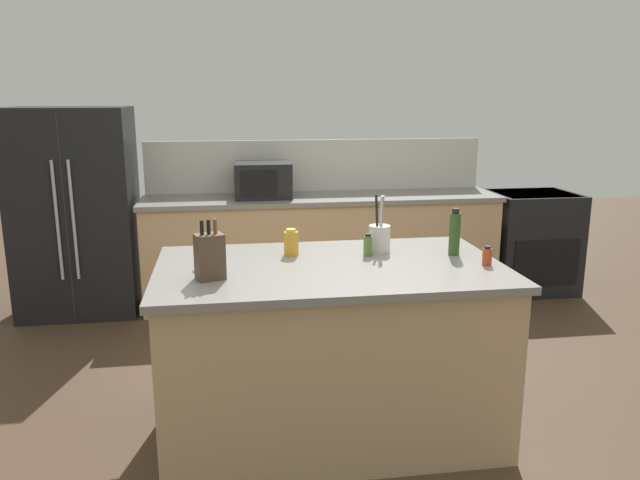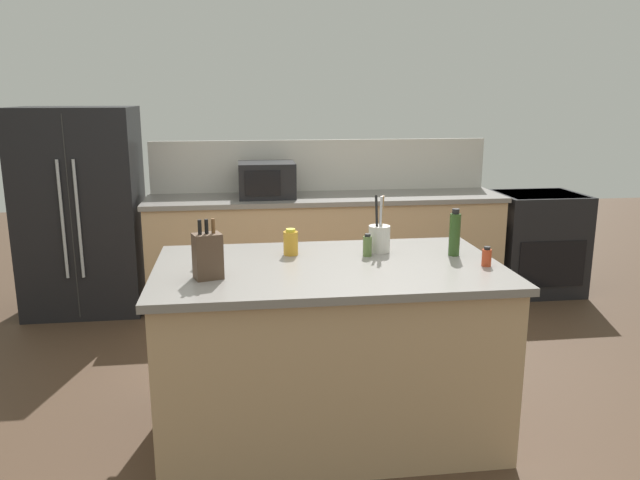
% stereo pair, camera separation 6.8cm
% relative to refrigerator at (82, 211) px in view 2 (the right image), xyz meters
% --- Properties ---
extents(ground_plane, '(14.00, 14.00, 0.00)m').
position_rel_refrigerator_xyz_m(ground_plane, '(1.75, -2.25, -0.85)').
color(ground_plane, '#473323').
extents(back_counter_run, '(3.09, 0.66, 0.94)m').
position_rel_refrigerator_xyz_m(back_counter_run, '(2.05, -0.05, -0.38)').
color(back_counter_run, tan).
rests_on(back_counter_run, ground_plane).
extents(wall_backsplash, '(3.05, 0.03, 0.46)m').
position_rel_refrigerator_xyz_m(wall_backsplash, '(2.05, 0.27, 0.32)').
color(wall_backsplash, beige).
rests_on(wall_backsplash, back_counter_run).
extents(kitchen_island, '(1.80, 1.06, 0.94)m').
position_rel_refrigerator_xyz_m(kitchen_island, '(1.75, -2.25, -0.38)').
color(kitchen_island, tan).
rests_on(kitchen_island, ground_plane).
extents(refrigerator, '(0.94, 0.75, 1.70)m').
position_rel_refrigerator_xyz_m(refrigerator, '(0.00, 0.00, 0.00)').
color(refrigerator, black).
rests_on(refrigerator, ground_plane).
extents(range_oven, '(0.76, 0.65, 0.92)m').
position_rel_refrigerator_xyz_m(range_oven, '(4.02, -0.05, -0.38)').
color(range_oven, black).
rests_on(range_oven, ground_plane).
extents(microwave, '(0.47, 0.39, 0.30)m').
position_rel_refrigerator_xyz_m(microwave, '(1.54, -0.05, 0.24)').
color(microwave, black).
rests_on(microwave, back_counter_run).
extents(knife_block, '(0.15, 0.13, 0.29)m').
position_rel_refrigerator_xyz_m(knife_block, '(1.14, -2.41, 0.20)').
color(knife_block, '#4C3828').
rests_on(knife_block, kitchen_island).
extents(utensil_crock, '(0.12, 0.12, 0.32)m').
position_rel_refrigerator_xyz_m(utensil_crock, '(2.07, -2.02, 0.17)').
color(utensil_crock, beige).
rests_on(utensil_crock, kitchen_island).
extents(olive_oil_bottle, '(0.06, 0.06, 0.26)m').
position_rel_refrigerator_xyz_m(olive_oil_bottle, '(2.46, -2.15, 0.21)').
color(olive_oil_bottle, '#2D4C1E').
rests_on(olive_oil_bottle, kitchen_island).
extents(spice_jar_oregano, '(0.05, 0.05, 0.12)m').
position_rel_refrigerator_xyz_m(spice_jar_oregano, '(1.99, -2.10, 0.15)').
color(spice_jar_oregano, '#567038').
rests_on(spice_jar_oregano, kitchen_island).
extents(salt_shaker, '(0.05, 0.05, 0.11)m').
position_rel_refrigerator_xyz_m(salt_shaker, '(1.09, -2.20, 0.14)').
color(salt_shaker, silver).
rests_on(salt_shaker, kitchen_island).
extents(honey_jar, '(0.08, 0.08, 0.15)m').
position_rel_refrigerator_xyz_m(honey_jar, '(1.58, -2.02, 0.16)').
color(honey_jar, gold).
rests_on(honey_jar, kitchen_island).
extents(spice_jar_paprika, '(0.05, 0.05, 0.10)m').
position_rel_refrigerator_xyz_m(spice_jar_paprika, '(2.55, -2.38, 0.14)').
color(spice_jar_paprika, '#B73D1E').
rests_on(spice_jar_paprika, kitchen_island).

